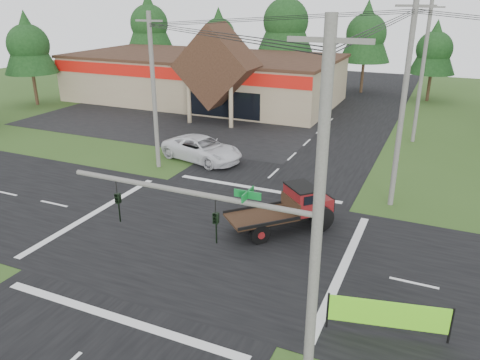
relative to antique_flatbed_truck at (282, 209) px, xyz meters
The scene contains 19 objects.
ground 4.17m from the antique_flatbed_truck, 144.05° to the right, with size 120.00×120.00×0.00m, color #304E1B.
road_ns 4.17m from the antique_flatbed_truck, 144.05° to the right, with size 12.00×120.00×0.02m, color black.
road_ew 4.16m from the antique_flatbed_truck, 144.05° to the right, with size 120.00×12.00×0.02m, color black.
parking_apron 24.00m from the antique_flatbed_truck, 135.99° to the left, with size 28.00×14.00×0.02m, color black.
cvs_building 33.20m from the antique_flatbed_truck, 124.84° to the left, with size 30.40×18.20×9.19m.
traffic_signal_mast 10.69m from the antique_flatbed_truck, 75.33° to the right, with size 8.12×0.24×7.00m.
utility_pole_nr 11.62m from the antique_flatbed_truck, 66.60° to the right, with size 2.00×0.30×11.00m.
utility_pole_nw 13.27m from the antique_flatbed_truck, 153.31° to the left, with size 2.00×0.30×10.50m.
utility_pole_ne 8.77m from the antique_flatbed_truck, 49.88° to the left, with size 2.00×0.30×11.50m.
utility_pole_n 20.73m from the antique_flatbed_truck, 76.38° to the left, with size 2.00×0.30×11.20m.
tree_row_a 50.69m from the antique_flatbed_truck, 131.44° to the left, with size 6.72×6.72×12.12m.
tree_row_b 46.29m from the antique_flatbed_truck, 120.37° to the left, with size 5.60×5.60×10.10m.
tree_row_c 41.55m from the antique_flatbed_truck, 108.91° to the left, with size 7.28×7.28×13.13m.
tree_row_d 40.26m from the antique_flatbed_truck, 94.67° to the left, with size 6.16×6.16×11.11m.
tree_row_e 38.26m from the antique_flatbed_truck, 82.79° to the left, with size 5.04×5.04×9.09m.
tree_side_w 39.80m from the antique_flatbed_truck, 153.39° to the left, with size 5.60×5.60×10.10m.
antique_flatbed_truck is the anchor object (origin of this frame).
roadside_banner 8.70m from the antique_flatbed_truck, 45.25° to the right, with size 4.30×0.13×1.47m, color #68D61C, non-canonical shape.
white_pickup 12.22m from the antique_flatbed_truck, 137.88° to the left, with size 2.90×6.28×1.75m, color silver.
Camera 1 is at (10.12, -18.36, 11.31)m, focal length 35.00 mm.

